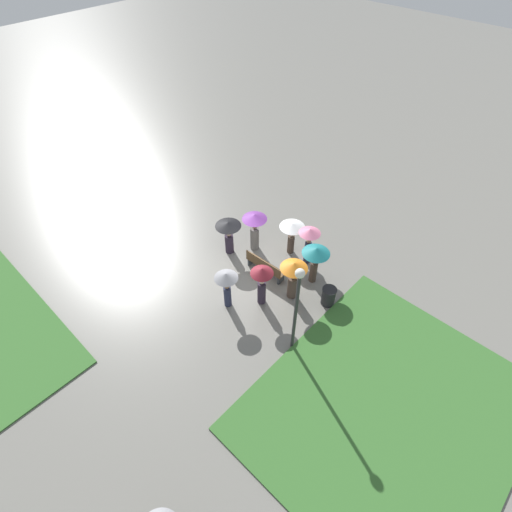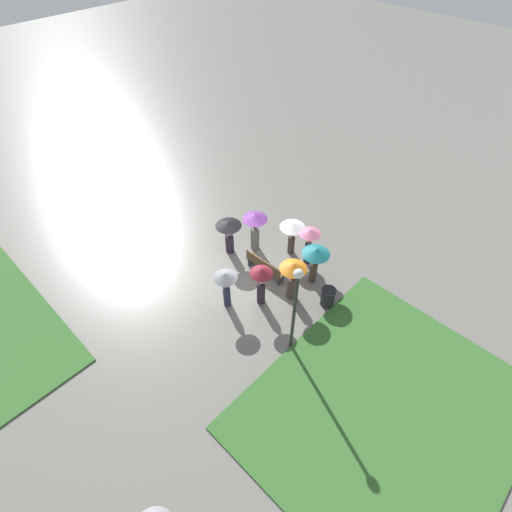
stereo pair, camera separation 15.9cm
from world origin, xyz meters
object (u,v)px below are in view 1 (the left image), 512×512
park_bench (265,266)px  crowd_person_grey (226,282)px  lamp_post (297,300)px  crowd_person_white (292,231)px  crowd_person_maroon (262,279)px  crowd_person_teal (316,256)px  trash_bin (328,296)px  crowd_person_black (229,231)px  crowd_person_purple (255,225)px  crowd_person_orange (293,273)px  crowd_person_pink (309,239)px

park_bench → crowd_person_grey: 2.43m
lamp_post → crowd_person_white: size_ratio=2.44×
crowd_person_maroon → crowd_person_teal: bearing=23.5°
trash_bin → crowd_person_white: size_ratio=0.49×
crowd_person_black → crowd_person_maroon: bearing=30.6°
crowd_person_purple → crowd_person_white: crowd_person_purple is taller
crowd_person_purple → crowd_person_maroon: bearing=45.1°
crowd_person_orange → trash_bin: bearing=28.6°
park_bench → crowd_person_grey: (-0.08, 2.27, 0.87)m
park_bench → crowd_person_orange: size_ratio=0.98×
lamp_post → crowd_person_maroon: bearing=-18.9°
park_bench → lamp_post: size_ratio=0.46×
trash_bin → crowd_person_pink: bearing=-31.4°
trash_bin → crowd_person_orange: (1.31, 0.70, 0.94)m
crowd_person_black → crowd_person_maroon: 3.27m
crowd_person_pink → crowd_person_purple: size_ratio=0.98×
trash_bin → crowd_person_teal: size_ratio=0.44×
lamp_post → trash_bin: size_ratio=4.94×
crowd_person_pink → crowd_person_maroon: 3.05m
crowd_person_black → crowd_person_purple: bearing=106.7°
trash_bin → crowd_person_black: (5.05, 0.62, 0.81)m
crowd_person_orange → crowd_person_white: crowd_person_orange is taller
crowd_person_maroon → crowd_person_white: crowd_person_maroon is taller
crowd_person_purple → crowd_person_maroon: 3.20m
lamp_post → trash_bin: 3.40m
crowd_person_grey → crowd_person_pink: size_ratio=0.96×
crowd_person_purple → crowd_person_white: bearing=120.9°
lamp_post → crowd_person_orange: size_ratio=2.14×
crowd_person_black → crowd_person_orange: bearing=50.1°
crowd_person_grey → crowd_person_black: (2.18, -2.20, -0.12)m
crowd_person_black → crowd_person_teal: crowd_person_teal is taller
crowd_person_grey → lamp_post: bearing=172.6°
crowd_person_black → crowd_person_purple: size_ratio=0.88×
park_bench → crowd_person_white: 1.99m
park_bench → crowd_person_purple: size_ratio=0.96×
park_bench → crowd_person_black: crowd_person_black is taller
crowd_person_grey → trash_bin: bearing=-148.0°
crowd_person_orange → crowd_person_pink: crowd_person_pink is taller
crowd_person_orange → crowd_person_pink: size_ratio=1.00×
trash_bin → crowd_person_teal: (1.20, -0.56, 1.06)m
crowd_person_orange → crowd_person_grey: bearing=-125.9°
crowd_person_orange → crowd_person_teal: size_ratio=1.01×
crowd_person_purple → crowd_person_orange: bearing=67.9°
crowd_person_pink → crowd_person_teal: bearing=51.1°
park_bench → crowd_person_pink: bearing=-118.2°
park_bench → crowd_person_white: crowd_person_white is taller
crowd_person_white → crowd_person_grey: bearing=-91.7°
crowd_person_grey → crowd_person_maroon: size_ratio=0.94×
crowd_person_purple → crowd_person_maroon: size_ratio=1.01×
lamp_post → crowd_person_orange: (1.55, -1.84, -1.30)m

